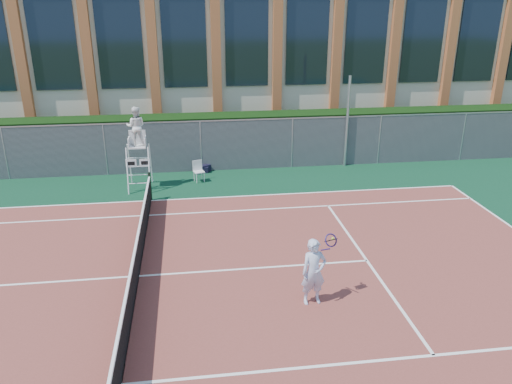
{
  "coord_description": "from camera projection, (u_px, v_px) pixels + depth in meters",
  "views": [
    {
      "loc": [
        1.57,
        -12.05,
        6.96
      ],
      "look_at": [
        3.61,
        3.0,
        1.13
      ],
      "focal_mm": 35.0,
      "sensor_mm": 36.0,
      "label": 1
    }
  ],
  "objects": [
    {
      "name": "tennis_court",
      "position": [
        139.0,
        276.0,
        13.44
      ],
      "size": [
        23.77,
        10.97,
        0.02
      ],
      "primitive_type": "cube",
      "color": "brown",
      "rests_on": "apron"
    },
    {
      "name": "fence",
      "position": [
        154.0,
        148.0,
        21.19
      ],
      "size": [
        40.0,
        0.06,
        2.2
      ],
      "primitive_type": null,
      "color": "#595E60",
      "rests_on": "ground"
    },
    {
      "name": "sports_bag_far",
      "position": [
        201.0,
        169.0,
        21.6
      ],
      "size": [
        0.67,
        0.37,
        0.25
      ],
      "primitive_type": "cube",
      "rotation": [
        0.0,
        0.0,
        -0.16
      ],
      "color": "black",
      "rests_on": "apron"
    },
    {
      "name": "tennis_player",
      "position": [
        314.0,
        272.0,
        11.97
      ],
      "size": [
        0.97,
        0.68,
        1.71
      ],
      "color": "silver",
      "rests_on": "tennis_court"
    },
    {
      "name": "apron",
      "position": [
        141.0,
        259.0,
        14.37
      ],
      "size": [
        36.0,
        20.0,
        0.01
      ],
      "primitive_type": "cube",
      "color": "#0C3420",
      "rests_on": "ground"
    },
    {
      "name": "ground",
      "position": [
        139.0,
        277.0,
        13.44
      ],
      "size": [
        120.0,
        120.0,
        0.0
      ],
      "primitive_type": "plane",
      "color": "#233814"
    },
    {
      "name": "umpire_chair",
      "position": [
        136.0,
        129.0,
        19.04
      ],
      "size": [
        0.92,
        1.41,
        3.28
      ],
      "color": "white",
      "rests_on": "ground"
    },
    {
      "name": "building",
      "position": [
        159.0,
        54.0,
        28.56
      ],
      "size": [
        45.0,
        10.6,
        8.22
      ],
      "color": "beige",
      "rests_on": "ground"
    },
    {
      "name": "sports_bag_near",
      "position": [
        203.0,
        169.0,
        21.6
      ],
      "size": [
        0.75,
        0.62,
        0.3
      ],
      "primitive_type": "cube",
      "rotation": [
        0.0,
        0.0,
        0.57
      ],
      "color": "black",
      "rests_on": "apron"
    },
    {
      "name": "hedge",
      "position": [
        155.0,
        141.0,
        22.3
      ],
      "size": [
        40.0,
        1.4,
        2.2
      ],
      "primitive_type": "cube",
      "color": "black",
      "rests_on": "ground"
    },
    {
      "name": "steel_pole",
      "position": [
        347.0,
        122.0,
        21.83
      ],
      "size": [
        0.12,
        0.12,
        4.01
      ],
      "primitive_type": "cylinder",
      "color": "#9EA0A5",
      "rests_on": "ground"
    },
    {
      "name": "plastic_chair",
      "position": [
        198.0,
        169.0,
        20.43
      ],
      "size": [
        0.5,
        0.5,
        0.86
      ],
      "color": "silver",
      "rests_on": "apron"
    },
    {
      "name": "tennis_net",
      "position": [
        137.0,
        260.0,
        13.25
      ],
      "size": [
        0.1,
        11.3,
        1.1
      ],
      "color": "black",
      "rests_on": "ground"
    }
  ]
}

